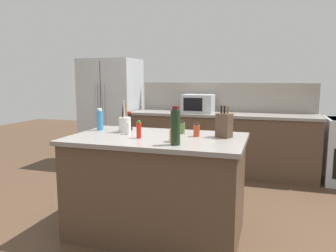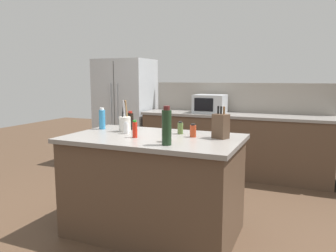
{
  "view_description": "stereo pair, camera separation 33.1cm",
  "coord_description": "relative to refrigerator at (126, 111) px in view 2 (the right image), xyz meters",
  "views": [
    {
      "loc": [
        0.99,
        -2.82,
        1.48
      ],
      "look_at": [
        0.0,
        0.35,
        0.99
      ],
      "focal_mm": 35.0,
      "sensor_mm": 36.0,
      "label": 1
    },
    {
      "loc": [
        1.3,
        -2.71,
        1.48
      ],
      "look_at": [
        0.0,
        0.35,
        0.99
      ],
      "focal_mm": 35.0,
      "sensor_mm": 36.0,
      "label": 2
    }
  ],
  "objects": [
    {
      "name": "ground_plane",
      "position": [
        1.62,
        -2.25,
        -0.9
      ],
      "size": [
        14.0,
        14.0,
        0.0
      ],
      "primitive_type": "plane",
      "color": "#473323"
    },
    {
      "name": "hot_sauce_bottle",
      "position": [
        1.49,
        -2.37,
        0.12
      ],
      "size": [
        0.05,
        0.05,
        0.16
      ],
      "color": "red",
      "rests_on": "kitchen_island"
    },
    {
      "name": "spice_jar_oregano",
      "position": [
        1.8,
        -2.02,
        0.1
      ],
      "size": [
        0.05,
        0.05,
        0.12
      ],
      "color": "#567038",
      "rests_on": "kitchen_island"
    },
    {
      "name": "kitchen_island",
      "position": [
        1.62,
        -2.25,
        -0.42
      ],
      "size": [
        1.62,
        0.98,
        0.94
      ],
      "color": "#4C3828",
      "rests_on": "ground_plane"
    },
    {
      "name": "salt_shaker",
      "position": [
        1.31,
        -2.22,
        0.1
      ],
      "size": [
        0.05,
        0.05,
        0.11
      ],
      "color": "silver",
      "rests_on": "kitchen_island"
    },
    {
      "name": "knife_block",
      "position": [
        2.22,
        -2.1,
        0.16
      ],
      "size": [
        0.16,
        0.14,
        0.29
      ],
      "rotation": [
        0.0,
        0.0,
        -0.41
      ],
      "color": "#4C3828",
      "rests_on": "kitchen_island"
    },
    {
      "name": "refrigerator",
      "position": [
        0.0,
        0.0,
        0.0
      ],
      "size": [
        0.92,
        0.75,
        1.79
      ],
      "color": "#ADB2B7",
      "rests_on": "ground_plane"
    },
    {
      "name": "spice_jar_paprika",
      "position": [
        1.97,
        -2.13,
        0.1
      ],
      "size": [
        0.06,
        0.06,
        0.12
      ],
      "color": "#B73D1E",
      "rests_on": "kitchen_island"
    },
    {
      "name": "wall_backsplash",
      "position": [
        1.92,
        0.27,
        0.27
      ],
      "size": [
        2.79,
        0.03,
        0.46
      ],
      "primitive_type": "cube",
      "color": "gray",
      "rests_on": "back_counter_run"
    },
    {
      "name": "microwave",
      "position": [
        1.53,
        -0.05,
        0.18
      ],
      "size": [
        0.47,
        0.39,
        0.28
      ],
      "color": "#ADB2B7",
      "rests_on": "back_counter_run"
    },
    {
      "name": "utensil_crock",
      "position": [
        1.23,
        -2.11,
        0.13
      ],
      "size": [
        0.12,
        0.12,
        0.32
      ],
      "color": "beige",
      "rests_on": "kitchen_island"
    },
    {
      "name": "wine_bottle",
      "position": [
        1.88,
        -2.56,
        0.19
      ],
      "size": [
        0.08,
        0.08,
        0.32
      ],
      "color": "black",
      "rests_on": "kitchen_island"
    },
    {
      "name": "dish_soap_bottle",
      "position": [
        0.92,
        -2.06,
        0.15
      ],
      "size": [
        0.07,
        0.07,
        0.23
      ],
      "color": "#3384BC",
      "rests_on": "kitchen_island"
    },
    {
      "name": "soy_sauce_bottle",
      "position": [
        1.22,
        -1.97,
        0.14
      ],
      "size": [
        0.06,
        0.06,
        0.19
      ],
      "color": "black",
      "rests_on": "kitchen_island"
    },
    {
      "name": "honey_jar",
      "position": [
        1.83,
        -2.43,
        0.1
      ],
      "size": [
        0.07,
        0.07,
        0.12
      ],
      "color": "gold",
      "rests_on": "kitchen_island"
    },
    {
      "name": "back_counter_run",
      "position": [
        1.92,
        -0.05,
        -0.42
      ],
      "size": [
        2.83,
        0.66,
        0.94
      ],
      "color": "#4C3828",
      "rests_on": "ground_plane"
    }
  ]
}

